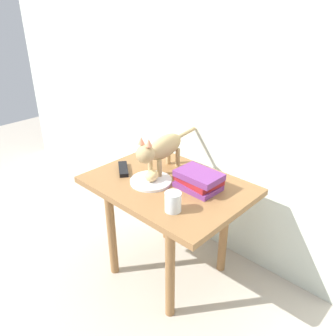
{
  "coord_description": "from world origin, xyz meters",
  "views": [
    {
      "loc": [
        0.99,
        -1.05,
        1.35
      ],
      "look_at": [
        0.0,
        0.0,
        0.63
      ],
      "focal_mm": 36.91,
      "sensor_mm": 36.0,
      "label": 1
    }
  ],
  "objects": [
    {
      "name": "plate",
      "position": [
        -0.06,
        -0.05,
        0.55
      ],
      "size": [
        0.2,
        0.2,
        0.01
      ],
      "primitive_type": "cylinder",
      "color": "white",
      "rests_on": "side_table"
    },
    {
      "name": "cat",
      "position": [
        -0.1,
        0.06,
        0.68
      ],
      "size": [
        0.13,
        0.48,
        0.23
      ],
      "color": "tan",
      "rests_on": "side_table"
    },
    {
      "name": "book_stack",
      "position": [
        0.13,
        0.06,
        0.59
      ],
      "size": [
        0.22,
        0.17,
        0.08
      ],
      "color": "#72337A",
      "rests_on": "side_table"
    },
    {
      "name": "ground_plane",
      "position": [
        0.0,
        0.0,
        0.0
      ],
      "size": [
        6.0,
        6.0,
        0.0
      ],
      "primitive_type": "plane",
      "color": "#B2A899"
    },
    {
      "name": "tv_remote",
      "position": [
        -0.25,
        -0.06,
        0.56
      ],
      "size": [
        0.15,
        0.13,
        0.02
      ],
      "primitive_type": "cube",
      "rotation": [
        0.0,
        0.0,
        -0.64
      ],
      "color": "black",
      "rests_on": "side_table"
    },
    {
      "name": "back_panel",
      "position": [
        0.0,
        0.39,
        1.1
      ],
      "size": [
        4.0,
        0.04,
        2.2
      ],
      "primitive_type": "cube",
      "color": "silver",
      "rests_on": "ground"
    },
    {
      "name": "candle_jar",
      "position": [
        0.18,
        -0.16,
        0.58
      ],
      "size": [
        0.07,
        0.07,
        0.08
      ],
      "color": "silver",
      "rests_on": "side_table"
    },
    {
      "name": "side_table",
      "position": [
        0.0,
        0.0,
        0.47
      ],
      "size": [
        0.76,
        0.55,
        0.55
      ],
      "color": "olive",
      "rests_on": "ground"
    },
    {
      "name": "bread_roll",
      "position": [
        -0.06,
        -0.05,
        0.58
      ],
      "size": [
        0.08,
        0.09,
        0.05
      ],
      "primitive_type": "ellipsoid",
      "rotation": [
        0.0,
        0.0,
        1.89
      ],
      "color": "#E0BC7A",
      "rests_on": "plate"
    }
  ]
}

